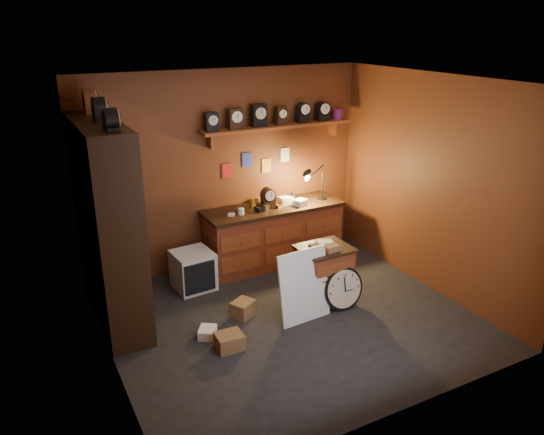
% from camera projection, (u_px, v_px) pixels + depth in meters
% --- Properties ---
extents(floor, '(4.00, 4.00, 0.00)m').
position_uv_depth(floor, '(291.00, 319.00, 6.17)').
color(floor, black).
rests_on(floor, ground).
extents(room_shell, '(4.02, 3.62, 2.71)m').
position_uv_depth(room_shell, '(291.00, 174.00, 5.68)').
color(room_shell, '#602F16').
rests_on(room_shell, ground).
extents(shelving_unit, '(0.47, 1.60, 2.58)m').
position_uv_depth(shelving_unit, '(105.00, 217.00, 5.77)').
color(shelving_unit, black).
rests_on(shelving_unit, ground).
extents(workbench, '(1.99, 0.66, 1.36)m').
position_uv_depth(workbench, '(274.00, 231.00, 7.47)').
color(workbench, brown).
rests_on(workbench, ground).
extents(low_cabinet, '(0.63, 0.54, 0.80)m').
position_uv_depth(low_cabinet, '(324.00, 272.00, 6.46)').
color(low_cabinet, brown).
rests_on(low_cabinet, ground).
extents(big_round_clock, '(0.53, 0.17, 0.53)m').
position_uv_depth(big_round_clock, '(343.00, 289.00, 6.33)').
color(big_round_clock, black).
rests_on(big_round_clock, ground).
extents(white_panel, '(0.66, 0.23, 0.86)m').
position_uv_depth(white_panel, '(303.00, 318.00, 6.20)').
color(white_panel, silver).
rests_on(white_panel, ground).
extents(mini_fridge, '(0.51, 0.53, 0.50)m').
position_uv_depth(mini_fridge, '(193.00, 270.00, 6.81)').
color(mini_fridge, silver).
rests_on(mini_fridge, ground).
extents(floor_box_a, '(0.29, 0.25, 0.17)m').
position_uv_depth(floor_box_a, '(229.00, 341.00, 5.59)').
color(floor_box_a, brown).
rests_on(floor_box_a, ground).
extents(floor_box_b, '(0.26, 0.27, 0.11)m').
position_uv_depth(floor_box_b, '(207.00, 332.00, 5.81)').
color(floor_box_b, white).
rests_on(floor_box_b, ground).
extents(floor_box_c, '(0.33, 0.31, 0.19)m').
position_uv_depth(floor_box_c, '(243.00, 309.00, 6.21)').
color(floor_box_c, brown).
rests_on(floor_box_c, ground).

